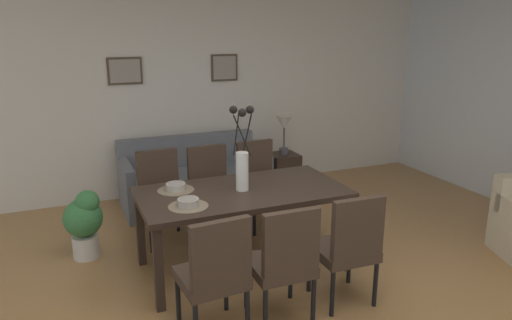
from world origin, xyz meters
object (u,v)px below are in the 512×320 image
framed_picture_left (125,71)px  potted_plant (84,221)px  dining_chair_mid_left (349,244)px  centerpiece_vase (242,159)px  dining_chair_near_left (215,271)px  bowl_near_left (188,202)px  dining_chair_near_right (161,192)px  side_table (283,173)px  dining_table (242,198)px  dining_chair_far_right (211,186)px  bowl_near_right (176,186)px  dining_chair_far_left (284,259)px  table_lamp (284,126)px  dining_chair_mid_right (259,180)px  framed_picture_center (224,68)px  sofa (194,181)px

framed_picture_left → potted_plant: size_ratio=0.61×
dining_chair_mid_left → centerpiece_vase: centerpiece_vase is taller
dining_chair_near_left → bowl_near_left: 0.72m
dining_chair_near_right → side_table: 1.98m
dining_chair_near_right → dining_chair_mid_left: same height
dining_table → framed_picture_left: (-0.63, 2.26, 0.94)m
centerpiece_vase → framed_picture_left: framed_picture_left is taller
dining_chair_far_right → bowl_near_right: dining_chair_far_right is taller
potted_plant → dining_table: bearing=-29.8°
dining_chair_far_left → potted_plant: 2.08m
dining_chair_mid_left → dining_chair_near_left: bearing=-179.9°
centerpiece_vase → table_lamp: bearing=54.1°
dining_chair_far_right → bowl_near_left: 1.22m
dining_chair_mid_left → potted_plant: 2.45m
dining_chair_mid_right → table_lamp: size_ratio=1.80×
dining_table → table_lamp: bearing=54.1°
potted_plant → dining_chair_far_left: bearing=-52.3°
bowl_near_right → potted_plant: size_ratio=0.25×
dining_chair_near_left → potted_plant: dining_chair_near_left is taller
dining_chair_near_left → bowl_near_left: (0.00, 0.67, 0.27)m
dining_chair_near_right → dining_chair_mid_right: 1.07m
dining_chair_far_right → centerpiece_vase: bearing=-88.5°
side_table → bowl_near_right: bearing=-139.8°
framed_picture_left → dining_chair_near_left: bearing=-88.4°
framed_picture_center → dining_chair_mid_left: bearing=-91.8°
dining_table → bowl_near_left: bearing=-158.8°
table_lamp → framed_picture_left: size_ratio=1.25×
dining_chair_near_left → potted_plant: 1.80m
bowl_near_right → framed_picture_center: bearing=60.3°
bowl_near_right → side_table: size_ratio=0.33×
dining_chair_mid_left → dining_table: bearing=121.3°
dining_table → side_table: (1.24, 1.71, -0.40)m
sofa → potted_plant: sofa is taller
dining_chair_far_right → table_lamp: size_ratio=1.80×
centerpiece_vase → side_table: bearing=54.1°
dining_table → table_lamp: table_lamp is taller
potted_plant → bowl_near_left: bearing=-51.4°
dining_chair_near_left → side_table: (1.78, 2.59, -0.25)m
framed_picture_left → framed_picture_center: size_ratio=1.15×
table_lamp → potted_plant: bearing=-159.1°
bowl_near_right → potted_plant: (-0.76, 0.53, -0.41)m
dining_table → bowl_near_right: (-0.54, 0.21, 0.12)m
dining_chair_mid_left → table_lamp: (0.70, 2.59, 0.38)m
table_lamp → dining_chair_near_left: bearing=-124.5°
bowl_near_left → table_lamp: bearing=47.2°
dining_chair_near_left → sofa: bearing=77.6°
centerpiece_vase → sofa: bearing=88.7°
centerpiece_vase → framed_picture_center: size_ratio=2.07×
dining_chair_far_right → bowl_near_right: 0.87m
centerpiece_vase → dining_chair_mid_left: bearing=-58.8°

